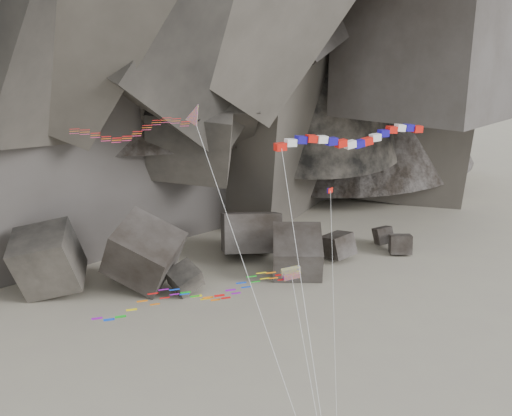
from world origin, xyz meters
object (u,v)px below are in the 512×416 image
object	(u,v)px
banner_kite	(353,139)
parafoil_kite	(189,294)
pennant_kite	(332,260)
delta_kite	(128,130)

from	to	relation	value
banner_kite	parafoil_kite	xyz separation A→B (m)	(-12.80, -1.44, -9.60)
parafoil_kite	pennant_kite	bearing A→B (deg)	-13.96
delta_kite	parafoil_kite	size ratio (longest dim) A/B	1.59
pennant_kite	banner_kite	bearing A→B (deg)	20.24
delta_kite	banner_kite	size ratio (longest dim) A/B	1.12
parafoil_kite	pennant_kite	world-z (taller)	pennant_kite
delta_kite	parafoil_kite	xyz separation A→B (m)	(3.30, -1.26, -11.33)
delta_kite	parafoil_kite	bearing A→B (deg)	-36.19
pennant_kite	delta_kite	bearing A→B (deg)	128.91
parafoil_kite	pennant_kite	distance (m)	9.99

